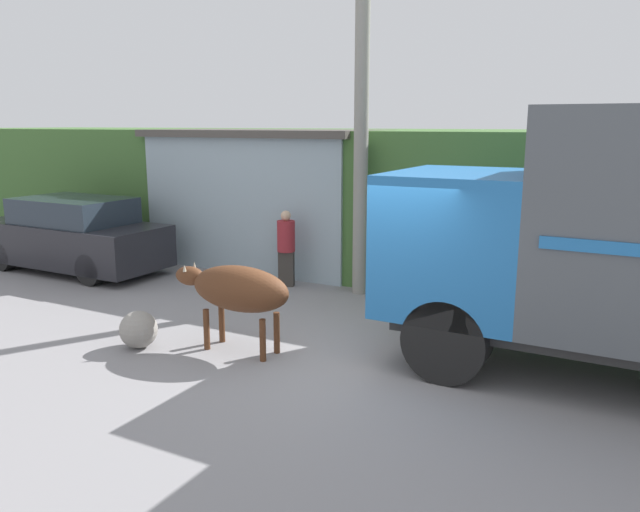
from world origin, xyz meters
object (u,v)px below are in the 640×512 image
Objects in this scene: brown_cow at (237,289)px; roadside_rock at (139,330)px; utility_pole at (362,105)px; parked_suv at (72,236)px; pedestrian_on_hill at (286,245)px.

brown_cow is 3.51× the size of roadside_rock.
utility_pole is (0.21, 3.73, 2.66)m from brown_cow.
parked_suv is at bearing 148.20° from brown_cow.
pedestrian_on_hill reaches higher than roadside_rock.
utility_pole is (6.46, 1.34, 2.79)m from parked_suv.
parked_suv is at bearing -7.42° from pedestrian_on_hill.
pedestrian_on_hill is 3.15m from utility_pole.
roadside_rock is at bearing -29.02° from parked_suv.
pedestrian_on_hill is (-1.32, 3.50, -0.09)m from brown_cow.
utility_pole reaches higher than brown_cow.
roadside_rock is at bearing 69.18° from pedestrian_on_hill.
roadside_rock is (4.88, -3.00, -0.52)m from parked_suv.
utility_pole is at bearing 168.14° from pedestrian_on_hill.
brown_cow is 0.44× the size of parked_suv.
pedestrian_on_hill is 0.22× the size of utility_pole.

